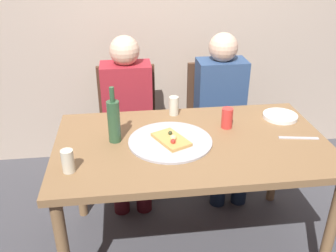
{
  "coord_description": "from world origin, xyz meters",
  "views": [
    {
      "loc": [
        -0.35,
        -1.75,
        1.75
      ],
      "look_at": [
        -0.12,
        0.1,
        0.81
      ],
      "focal_mm": 39.38,
      "sensor_mm": 36.0,
      "label": 1
    }
  ],
  "objects_px": {
    "guest_in_beanie": "(223,107)",
    "pizza_tray": "(170,141)",
    "pizza_slice_last": "(171,139)",
    "tumbler_far": "(174,106)",
    "plate_stack": "(280,116)",
    "soda_can": "(227,118)",
    "chair_right": "(217,114)",
    "chair_left": "(128,119)",
    "guest_in_sweater": "(128,112)",
    "dining_table": "(191,154)",
    "table_knife": "(299,138)",
    "tumbler_near": "(68,161)",
    "wine_bottle": "(114,120)"
  },
  "relations": [
    {
      "from": "dining_table",
      "to": "tumbler_far",
      "type": "bearing_deg",
      "value": 98.25
    },
    {
      "from": "guest_in_beanie",
      "to": "chair_right",
      "type": "bearing_deg",
      "value": -90.0
    },
    {
      "from": "chair_right",
      "to": "guest_in_beanie",
      "type": "bearing_deg",
      "value": 90.0
    },
    {
      "from": "guest_in_beanie",
      "to": "pizza_tray",
      "type": "bearing_deg",
      "value": 54.85
    },
    {
      "from": "dining_table",
      "to": "pizza_tray",
      "type": "bearing_deg",
      "value": -179.15
    },
    {
      "from": "guest_in_beanie",
      "to": "dining_table",
      "type": "bearing_deg",
      "value": 62.07
    },
    {
      "from": "wine_bottle",
      "to": "tumbler_near",
      "type": "relative_size",
      "value": 2.73
    },
    {
      "from": "dining_table",
      "to": "wine_bottle",
      "type": "height_order",
      "value": "wine_bottle"
    },
    {
      "from": "guest_in_beanie",
      "to": "tumbler_near",
      "type": "bearing_deg",
      "value": 42.14
    },
    {
      "from": "tumbler_far",
      "to": "plate_stack",
      "type": "relative_size",
      "value": 0.57
    },
    {
      "from": "pizza_tray",
      "to": "tumbler_far",
      "type": "height_order",
      "value": "tumbler_far"
    },
    {
      "from": "dining_table",
      "to": "guest_in_beanie",
      "type": "height_order",
      "value": "guest_in_beanie"
    },
    {
      "from": "table_knife",
      "to": "pizza_tray",
      "type": "bearing_deg",
      "value": 6.34
    },
    {
      "from": "tumbler_far",
      "to": "guest_in_sweater",
      "type": "xyz_separation_m",
      "value": [
        -0.29,
        0.33,
        -0.18
      ]
    },
    {
      "from": "tumbler_near",
      "to": "tumbler_far",
      "type": "relative_size",
      "value": 0.97
    },
    {
      "from": "pizza_slice_last",
      "to": "plate_stack",
      "type": "relative_size",
      "value": 1.21
    },
    {
      "from": "dining_table",
      "to": "chair_left",
      "type": "relative_size",
      "value": 1.67
    },
    {
      "from": "pizza_tray",
      "to": "soda_can",
      "type": "distance_m",
      "value": 0.38
    },
    {
      "from": "soda_can",
      "to": "table_knife",
      "type": "xyz_separation_m",
      "value": [
        0.36,
        -0.18,
        -0.06
      ]
    },
    {
      "from": "pizza_tray",
      "to": "pizza_slice_last",
      "type": "xyz_separation_m",
      "value": [
        0.0,
        -0.01,
        0.02
      ]
    },
    {
      "from": "guest_in_sweater",
      "to": "pizza_tray",
      "type": "bearing_deg",
      "value": 107.69
    },
    {
      "from": "pizza_tray",
      "to": "wine_bottle",
      "type": "relative_size",
      "value": 1.46
    },
    {
      "from": "wine_bottle",
      "to": "guest_in_sweater",
      "type": "xyz_separation_m",
      "value": [
        0.08,
        0.63,
        -0.24
      ]
    },
    {
      "from": "table_knife",
      "to": "chair_left",
      "type": "relative_size",
      "value": 0.24
    },
    {
      "from": "guest_in_sweater",
      "to": "guest_in_beanie",
      "type": "height_order",
      "value": "same"
    },
    {
      "from": "tumbler_far",
      "to": "chair_right",
      "type": "xyz_separation_m",
      "value": [
        0.41,
        0.48,
        -0.3
      ]
    },
    {
      "from": "plate_stack",
      "to": "chair_left",
      "type": "xyz_separation_m",
      "value": [
        -0.94,
        0.61,
        -0.25
      ]
    },
    {
      "from": "chair_left",
      "to": "guest_in_sweater",
      "type": "xyz_separation_m",
      "value": [
        -0.0,
        -0.15,
        0.13
      ]
    },
    {
      "from": "dining_table",
      "to": "wine_bottle",
      "type": "distance_m",
      "value": 0.47
    },
    {
      "from": "tumbler_near",
      "to": "guest_in_beanie",
      "type": "height_order",
      "value": "guest_in_beanie"
    },
    {
      "from": "chair_left",
      "to": "guest_in_sweater",
      "type": "bearing_deg",
      "value": 90.0
    },
    {
      "from": "soda_can",
      "to": "chair_left",
      "type": "height_order",
      "value": "chair_left"
    },
    {
      "from": "dining_table",
      "to": "tumbler_far",
      "type": "distance_m",
      "value": 0.38
    },
    {
      "from": "pizza_tray",
      "to": "soda_can",
      "type": "relative_size",
      "value": 3.78
    },
    {
      "from": "soda_can",
      "to": "tumbler_near",
      "type": "bearing_deg",
      "value": -157.66
    },
    {
      "from": "guest_in_sweater",
      "to": "wine_bottle",
      "type": "bearing_deg",
      "value": 82.72
    },
    {
      "from": "plate_stack",
      "to": "table_knife",
      "type": "relative_size",
      "value": 0.96
    },
    {
      "from": "pizza_tray",
      "to": "table_knife",
      "type": "bearing_deg",
      "value": -3.66
    },
    {
      "from": "pizza_tray",
      "to": "tumbler_near",
      "type": "distance_m",
      "value": 0.57
    },
    {
      "from": "soda_can",
      "to": "guest_in_sweater",
      "type": "relative_size",
      "value": 0.1
    },
    {
      "from": "tumbler_near",
      "to": "dining_table",
      "type": "bearing_deg",
      "value": 19.17
    },
    {
      "from": "plate_stack",
      "to": "chair_left",
      "type": "bearing_deg",
      "value": 146.78
    },
    {
      "from": "tumbler_near",
      "to": "plate_stack",
      "type": "relative_size",
      "value": 0.55
    },
    {
      "from": "pizza_slice_last",
      "to": "table_knife",
      "type": "bearing_deg",
      "value": -2.94
    },
    {
      "from": "chair_right",
      "to": "tumbler_far",
      "type": "bearing_deg",
      "value": 49.33
    },
    {
      "from": "pizza_slice_last",
      "to": "plate_stack",
      "type": "height_order",
      "value": "pizza_slice_last"
    },
    {
      "from": "chair_right",
      "to": "dining_table",
      "type": "bearing_deg",
      "value": 66.54
    },
    {
      "from": "soda_can",
      "to": "chair_right",
      "type": "relative_size",
      "value": 0.14
    },
    {
      "from": "pizza_slice_last",
      "to": "tumbler_far",
      "type": "height_order",
      "value": "tumbler_far"
    },
    {
      "from": "pizza_tray",
      "to": "chair_right",
      "type": "xyz_separation_m",
      "value": [
        0.48,
        0.84,
        -0.25
      ]
    }
  ]
}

